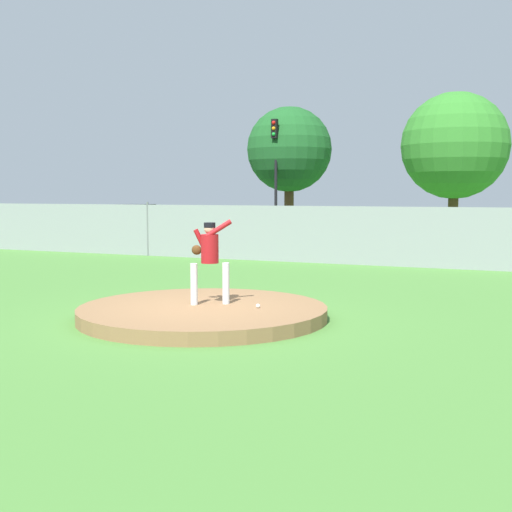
% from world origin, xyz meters
% --- Properties ---
extents(ground_plane, '(80.00, 80.00, 0.00)m').
position_xyz_m(ground_plane, '(0.00, 6.00, 0.00)').
color(ground_plane, '#4C8438').
extents(asphalt_strip, '(44.00, 7.00, 0.01)m').
position_xyz_m(asphalt_strip, '(0.00, 14.50, 0.00)').
color(asphalt_strip, '#2B2B2D').
rests_on(asphalt_strip, ground_plane).
extents(pitchers_mound, '(4.50, 4.50, 0.23)m').
position_xyz_m(pitchers_mound, '(0.00, 0.00, 0.12)').
color(pitchers_mound, olive).
rests_on(pitchers_mound, ground_plane).
extents(pitcher_youth, '(0.81, 0.46, 1.56)m').
position_xyz_m(pitcher_youth, '(0.02, 0.22, 1.16)').
color(pitcher_youth, silver).
rests_on(pitcher_youth, pitchers_mound).
extents(baseball, '(0.07, 0.07, 0.07)m').
position_xyz_m(baseball, '(0.99, 0.21, 0.27)').
color(baseball, white).
rests_on(baseball, pitchers_mound).
extents(chainlink_fence, '(38.12, 0.07, 1.96)m').
position_xyz_m(chainlink_fence, '(0.00, 10.00, 0.93)').
color(chainlink_fence, gray).
rests_on(chainlink_fence, ground_plane).
extents(parked_car_charcoal, '(1.99, 4.39, 1.67)m').
position_xyz_m(parked_car_charcoal, '(0.21, 14.76, 0.80)').
color(parked_car_charcoal, '#232328').
rests_on(parked_car_charcoal, ground_plane).
extents(parked_car_red, '(2.04, 4.50, 1.77)m').
position_xyz_m(parked_car_red, '(-11.71, 14.56, 0.84)').
color(parked_car_red, '#A81919').
rests_on(parked_car_red, ground_plane).
extents(parked_car_navy, '(1.87, 4.60, 1.70)m').
position_xyz_m(parked_car_navy, '(-8.18, 14.11, 0.81)').
color(parked_car_navy, '#161E4C').
rests_on(parked_car_navy, ground_plane).
extents(traffic_cone_orange, '(0.40, 0.40, 0.55)m').
position_xyz_m(traffic_cone_orange, '(-4.99, 17.48, 0.26)').
color(traffic_cone_orange, orange).
rests_on(traffic_cone_orange, asphalt_strip).
extents(traffic_light_near, '(0.28, 0.46, 5.76)m').
position_xyz_m(traffic_light_near, '(-6.28, 19.08, 3.87)').
color(traffic_light_near, black).
rests_on(traffic_light_near, ground_plane).
extents(tree_leaning_west, '(4.27, 4.27, 6.60)m').
position_xyz_m(tree_leaning_west, '(-6.35, 21.13, 4.44)').
color(tree_leaning_west, '#4C331E').
rests_on(tree_leaning_west, ground_plane).
extents(tree_tall_centre, '(5.41, 5.41, 7.38)m').
position_xyz_m(tree_tall_centre, '(1.25, 24.84, 4.66)').
color(tree_tall_centre, '#4C331E').
rests_on(tree_tall_centre, ground_plane).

